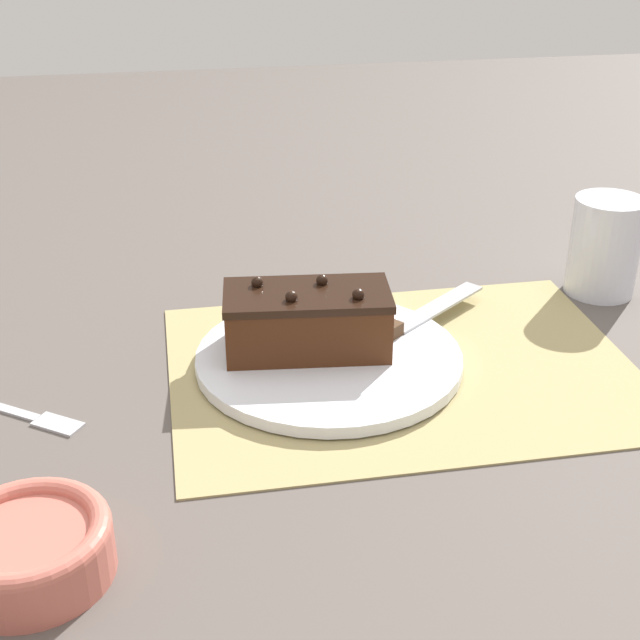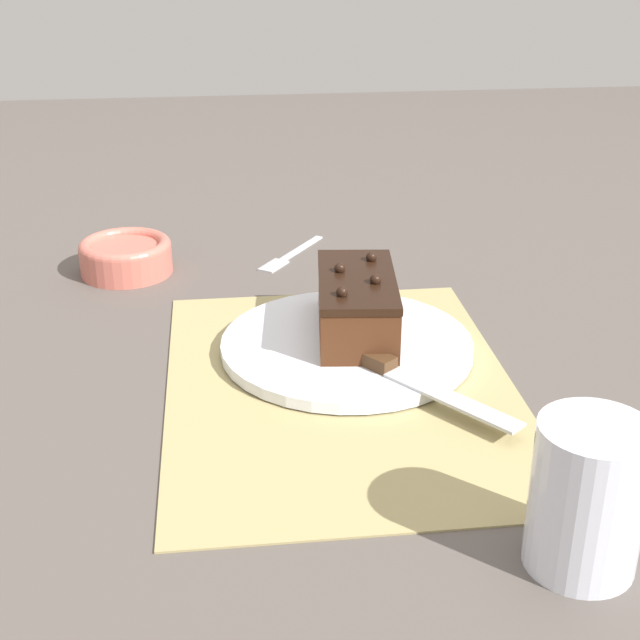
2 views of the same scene
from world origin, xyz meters
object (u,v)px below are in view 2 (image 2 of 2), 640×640
(cake_plate, at_px, (347,345))
(dessert_fork, at_px, (288,256))
(drinking_glass, at_px, (587,497))
(chocolate_cake, at_px, (357,304))
(small_bowl, at_px, (126,255))
(serving_knife, at_px, (392,369))

(cake_plate, bearing_deg, dessert_fork, 7.21)
(drinking_glass, distance_m, dessert_fork, 0.66)
(drinking_glass, relative_size, dessert_fork, 0.87)
(chocolate_cake, distance_m, dessert_fork, 0.28)
(drinking_glass, height_order, dessert_fork, drinking_glass)
(cake_plate, distance_m, drinking_glass, 0.37)
(cake_plate, bearing_deg, drinking_glass, -161.16)
(cake_plate, bearing_deg, chocolate_cake, -34.00)
(chocolate_cake, xyz_separation_m, drinking_glass, (-0.37, -0.10, 0.01))
(chocolate_cake, xyz_separation_m, small_bowl, (0.24, 0.26, -0.02))
(cake_plate, relative_size, chocolate_cake, 1.55)
(small_bowl, bearing_deg, chocolate_cake, -132.74)
(cake_plate, distance_m, serving_knife, 0.09)
(serving_knife, bearing_deg, dessert_fork, -117.26)
(cake_plate, height_order, small_bowl, small_bowl)
(small_bowl, bearing_deg, dessert_fork, -82.05)
(drinking_glass, xyz_separation_m, small_bowl, (0.61, 0.37, -0.03))
(drinking_glass, bearing_deg, cake_plate, 18.84)
(dessert_fork, bearing_deg, cake_plate, 132.45)
(cake_plate, relative_size, drinking_glass, 2.32)
(cake_plate, distance_m, chocolate_cake, 0.04)
(cake_plate, xyz_separation_m, dessert_fork, (0.29, 0.04, -0.01))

